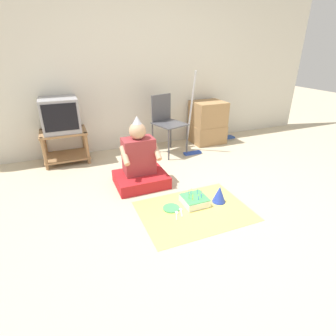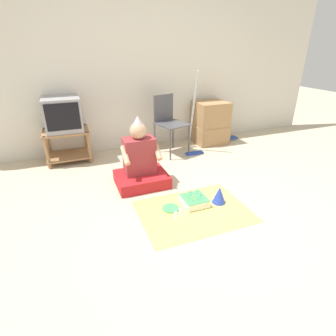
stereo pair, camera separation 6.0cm
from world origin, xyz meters
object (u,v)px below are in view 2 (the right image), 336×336
tv (63,114)px  cardboard_box_stack (210,123)px  folding_chair (168,120)px  birthday_cake (194,201)px  dust_mop (194,131)px  person_seated (140,164)px  book_pile (232,138)px  paper_plate (171,208)px  party_hat_blue (219,195)px

tv → cardboard_box_stack: (2.31, -0.03, -0.34)m
cardboard_box_stack → folding_chair: bearing=-168.1°
folding_chair → cardboard_box_stack: folding_chair is taller
folding_chair → birthday_cake: bearing=-101.1°
dust_mop → person_seated: bearing=-146.5°
dust_mop → book_pile: bearing=18.8°
book_pile → paper_plate: 2.48m
tv → person_seated: size_ratio=0.58×
party_hat_blue → cardboard_box_stack: bearing=63.8°
dust_mop → birthday_cake: dust_mop is taller
birthday_cake → person_seated: bearing=120.8°
birthday_cake → paper_plate: size_ratio=1.43×
book_pile → party_hat_blue: size_ratio=1.06×
birthday_cake → paper_plate: bearing=177.6°
tv → person_seated: 1.40m
tv → party_hat_blue: (1.44, -1.80, -0.59)m
cardboard_box_stack → birthday_cake: cardboard_box_stack is taller
folding_chair → birthday_cake: 1.62m
birthday_cake → party_hat_blue: 0.28m
folding_chair → person_seated: (-0.69, -0.86, -0.26)m
book_pile → person_seated: 2.23m
folding_chair → person_seated: folding_chair is taller
person_seated → party_hat_blue: size_ratio=4.52×
folding_chair → book_pile: size_ratio=4.49×
cardboard_box_stack → paper_plate: bearing=-129.6°
dust_mop → paper_plate: bearing=-124.1°
tv → book_pile: bearing=-1.4°
book_pile → birthday_cake: size_ratio=0.77×
tv → dust_mop: size_ratio=0.39×
cardboard_box_stack → birthday_cake: 2.07m
dust_mop → paper_plate: (-0.91, -1.34, -0.35)m
folding_chair → book_pile: folding_chair is taller
book_pile → birthday_cake: (-1.58, -1.67, 0.02)m
book_pile → birthday_cake: birthday_cake is taller
person_seated → birthday_cake: 0.80m
tv → birthday_cake: bearing=-55.8°
folding_chair → dust_mop: 0.42m
book_pile → party_hat_blue: 2.18m
cardboard_box_stack → birthday_cake: (-1.13, -1.70, -0.30)m
party_hat_blue → paper_plate: bearing=172.1°
person_seated → paper_plate: (0.13, -0.65, -0.24)m
dust_mop → party_hat_blue: bearing=-105.0°
person_seated → paper_plate: bearing=-78.7°
dust_mop → person_seated: dust_mop is taller
book_pile → party_hat_blue: (-1.31, -1.73, 0.07)m
dust_mop → paper_plate: dust_mop is taller
folding_chair → paper_plate: size_ratio=4.97×
folding_chair → book_pile: (1.28, 0.14, -0.49)m
folding_chair → dust_mop: dust_mop is taller
person_seated → party_hat_blue: person_seated is taller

